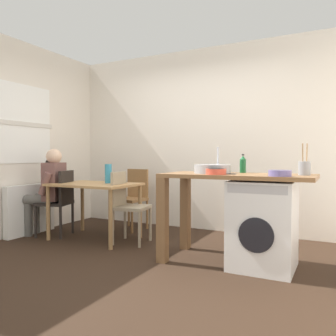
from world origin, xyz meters
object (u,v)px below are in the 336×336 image
at_px(utensil_crock, 304,168).
at_px(washing_machine, 263,224).
at_px(chair_person_seat, 59,199).
at_px(colander, 280,173).
at_px(mixing_bowl, 216,171).
at_px(seated_person, 48,187).
at_px(vase, 108,174).
at_px(bottle_tall_green, 243,164).
at_px(chair_opposite, 126,203).
at_px(chair_spare_by_wall, 133,195).
at_px(dining_table, 95,191).

bearing_deg(utensil_crock, washing_machine, -171.90).
relative_size(chair_person_seat, colander, 4.50).
distance_m(washing_machine, mixing_bowl, 0.70).
bearing_deg(colander, seated_person, 174.99).
distance_m(chair_person_seat, vase, 0.81).
xyz_separation_m(bottle_tall_green, colander, (0.46, -0.49, -0.06)).
bearing_deg(chair_person_seat, washing_machine, -109.40).
relative_size(chair_opposite, colander, 4.50).
bearing_deg(washing_machine, chair_spare_by_wall, 155.73).
bearing_deg(washing_machine, mixing_bowl, -154.57).
xyz_separation_m(colander, vase, (-2.26, 0.50, -0.08)).
relative_size(chair_person_seat, bottle_tall_green, 4.46).
xyz_separation_m(mixing_bowl, utensil_crock, (0.78, 0.25, 0.04)).
bearing_deg(colander, vase, 167.58).
xyz_separation_m(chair_spare_by_wall, seated_person, (-0.81, -0.90, 0.16)).
bearing_deg(colander, chair_opposite, 167.28).
distance_m(dining_table, chair_person_seat, 0.57).
bearing_deg(dining_table, colander, -9.38).
distance_m(chair_opposite, colander, 2.04).
xyz_separation_m(chair_spare_by_wall, bottle_tall_green, (1.85, -0.69, 0.50)).
bearing_deg(seated_person, washing_machine, -108.35).
xyz_separation_m(utensil_crock, colander, (-0.18, -0.27, -0.04)).
height_order(washing_machine, colander, colander).
bearing_deg(dining_table, vase, 33.69).
bearing_deg(chair_person_seat, vase, -92.99).
relative_size(chair_person_seat, washing_machine, 1.05).
distance_m(chair_spare_by_wall, utensil_crock, 2.69).
relative_size(dining_table, chair_opposite, 1.22).
xyz_separation_m(chair_spare_by_wall, colander, (2.31, -1.17, 0.44)).
distance_m(chair_spare_by_wall, washing_machine, 2.32).
relative_size(utensil_crock, colander, 1.50).
distance_m(chair_opposite, chair_spare_by_wall, 0.82).
relative_size(washing_machine, colander, 4.30).
xyz_separation_m(chair_person_seat, chair_opposite, (1.03, 0.12, 0.00)).
height_order(chair_spare_by_wall, colander, colander).
distance_m(bottle_tall_green, utensil_crock, 0.68).
height_order(chair_person_seat, utensil_crock, utensil_crock).
bearing_deg(mixing_bowl, chair_spare_by_wall, 145.90).
relative_size(chair_person_seat, vase, 3.56).
xyz_separation_m(washing_machine, bottle_tall_green, (-0.27, 0.27, 0.58)).
bearing_deg(bottle_tall_green, vase, 179.60).
bearing_deg(bottle_tall_green, chair_person_seat, -176.22).
bearing_deg(chair_opposite, dining_table, -94.08).
relative_size(chair_spare_by_wall, washing_machine, 1.05).
relative_size(chair_opposite, chair_spare_by_wall, 1.00).
height_order(mixing_bowl, colander, same).
relative_size(chair_spare_by_wall, colander, 4.50).
bearing_deg(mixing_bowl, utensil_crock, 17.70).
distance_m(dining_table, chair_opposite, 0.50).
xyz_separation_m(chair_opposite, bottle_tall_green, (1.48, 0.05, 0.50)).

